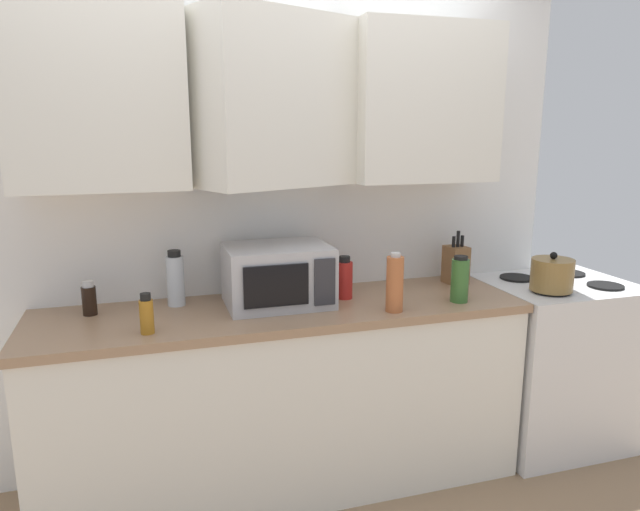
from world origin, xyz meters
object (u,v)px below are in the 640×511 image
object	(u,v)px
bottle_spice_jar	(395,284)
bottle_clear_tall	(175,279)
kettle	(552,274)
bottle_amber_vinegar	(147,315)
stove_range	(553,361)
bottle_green_oil	(460,280)
bottle_red_sauce	(344,279)
knife_block	(456,264)
microwave	(278,275)
bottle_soy_dark	(89,299)

from	to	relation	value
bottle_spice_jar	bottle_clear_tall	xyz separation A→B (m)	(-0.93, 0.38, -0.00)
kettle	bottle_clear_tall	xyz separation A→B (m)	(-1.82, 0.33, 0.03)
bottle_amber_vinegar	stove_range	bearing A→B (deg)	4.52
bottle_green_oil	bottle_red_sauce	world-z (taller)	bottle_green_oil
knife_block	microwave	bearing A→B (deg)	-174.63
bottle_spice_jar	knife_block	bearing A→B (deg)	34.49
bottle_spice_jar	bottle_soy_dark	bearing A→B (deg)	165.12
knife_block	bottle_green_oil	distance (m)	0.34
knife_block	kettle	bearing A→B (deg)	-38.97
kettle	bottle_green_oil	distance (m)	0.53
kettle	bottle_amber_vinegar	size ratio (longest dim) A/B	1.24
bottle_soy_dark	bottle_green_oil	bearing A→B (deg)	-10.26
kettle	bottle_clear_tall	bearing A→B (deg)	169.69
bottle_clear_tall	bottle_amber_vinegar	xyz separation A→B (m)	(-0.14, -0.36, -0.05)
knife_block	bottle_red_sauce	size ratio (longest dim) A/B	1.36
bottle_amber_vinegar	bottle_green_oil	bearing A→B (deg)	0.91
bottle_clear_tall	bottle_amber_vinegar	world-z (taller)	bottle_clear_tall
stove_range	kettle	world-z (taller)	kettle
bottle_green_oil	knife_block	bearing A→B (deg)	63.11
stove_range	microwave	xyz separation A→B (m)	(-1.53, 0.07, 0.59)
bottle_spice_jar	bottle_soy_dark	size ratio (longest dim) A/B	1.74
knife_block	stove_range	bearing A→B (deg)	-16.48
stove_range	bottle_clear_tall	world-z (taller)	bottle_clear_tall
bottle_spice_jar	stove_range	bearing A→B (deg)	10.32
bottle_green_oil	bottle_soy_dark	distance (m)	1.69
bottle_amber_vinegar	bottle_soy_dark	bearing A→B (deg)	126.43
stove_range	bottle_red_sauce	xyz separation A→B (m)	(-1.20, 0.07, 0.55)
bottle_green_oil	bottle_red_sauce	bearing A→B (deg)	156.94
knife_block	bottle_soy_dark	size ratio (longest dim) A/B	1.84
bottle_soy_dark	knife_block	bearing A→B (deg)	0.11
bottle_red_sauce	bottle_amber_vinegar	distance (m)	0.95
stove_range	bottle_red_sauce	distance (m)	1.32
kettle	bottle_red_sauce	world-z (taller)	bottle_red_sauce
bottle_green_oil	bottle_red_sauce	size ratio (longest dim) A/B	1.07
knife_block	bottle_clear_tall	bearing A→B (deg)	178.79
stove_range	bottle_spice_jar	bearing A→B (deg)	-169.68
bottle_green_oil	bottle_amber_vinegar	world-z (taller)	bottle_green_oil
microwave	bottle_spice_jar	distance (m)	0.54
bottle_clear_tall	stove_range	bearing A→B (deg)	-5.48
stove_range	bottle_green_oil	size ratio (longest dim) A/B	4.10
bottle_amber_vinegar	microwave	bearing A→B (deg)	21.61
bottle_clear_tall	microwave	bearing A→B (deg)	-15.15
knife_block	bottle_amber_vinegar	xyz separation A→B (m)	(-1.58, -0.33, -0.03)
bottle_green_oil	bottle_spice_jar	bearing A→B (deg)	-172.60
bottle_spice_jar	bottle_amber_vinegar	bearing A→B (deg)	178.73
bottle_clear_tall	bottle_green_oil	distance (m)	1.33
kettle	knife_block	bearing A→B (deg)	141.03
bottle_clear_tall	bottle_red_sauce	size ratio (longest dim) A/B	1.25
kettle	knife_block	distance (m)	0.48
kettle	bottle_spice_jar	xyz separation A→B (m)	(-0.88, -0.05, 0.04)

